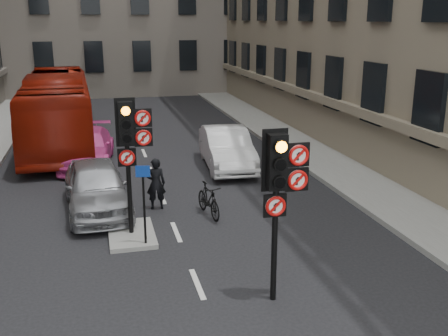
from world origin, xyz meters
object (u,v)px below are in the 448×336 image
car_pink (87,148)px  motorcyclist (156,184)px  motorcycle (208,200)px  signal_near (281,180)px  car_silver (97,187)px  info_sign (144,194)px  signal_far (130,137)px  car_white (227,148)px  bus_red (58,110)px

car_pink → motorcyclist: size_ratio=2.97×
car_pink → motorcycle: (3.48, -6.70, -0.19)m
signal_near → car_silver: 7.38m
motorcycle → motorcyclist: size_ratio=1.03×
car_pink → info_sign: 8.68m
motorcyclist → info_sign: 2.93m
car_silver → motorcyclist: bearing=-12.0°
car_pink → motorcycle: size_ratio=2.88×
motorcyclist → signal_near: bearing=109.4°
car_silver → info_sign: size_ratio=2.19×
signal_near → signal_far: signal_far is taller
car_white → car_pink: car_white is taller
motorcyclist → signal_far: bearing=70.3°
signal_far → motorcyclist: (0.82, 1.98, -1.90)m
car_pink → car_white: bearing=-12.7°
car_white → bus_red: (-6.52, 5.54, 0.86)m
car_pink → signal_far: bearing=-75.4°
car_pink → bus_red: bearing=113.5°
signal_far → bus_red: signal_far is taller
car_silver → signal_far: bearing=-71.6°
bus_red → info_sign: bus_red is taller
car_white → bus_red: bearing=144.1°
signal_far → bus_red: size_ratio=0.31×
signal_near → car_white: 10.24m
signal_near → info_sign: (-2.39, 3.19, -1.14)m
car_silver → car_white: bearing=32.9°
info_sign → signal_near: bearing=-41.4°
car_silver → info_sign: (1.14, -3.03, 0.68)m
signal_far → motorcyclist: size_ratio=2.24×
signal_far → motorcycle: (2.24, 1.01, -2.21)m
car_white → info_sign: bearing=-115.0°
signal_near → car_silver: (-3.53, 6.22, -1.82)m
motorcyclist → info_sign: (-0.61, -2.79, 0.64)m
signal_near → car_white: bearing=81.8°
signal_far → motorcycle: bearing=24.2°
car_pink → motorcyclist: motorcyclist is taller
signal_near → motorcycle: size_ratio=2.17×
car_silver → car_white: (4.97, 3.76, 0.01)m
car_pink → motorcycle: car_pink is taller
car_silver → bus_red: 9.47m
motorcycle → signal_near: bearing=-95.3°
signal_far → info_sign: signal_far is taller
car_white → signal_far: bearing=-119.6°
car_silver → info_sign: info_sign is taller
info_sign → car_silver: bearing=122.4°
car_silver → motorcycle: car_silver is taller
motorcyclist → info_sign: size_ratio=0.78×
signal_far → bus_red: bearing=102.1°
signal_near → car_pink: 12.47m
car_white → bus_red: 8.60m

